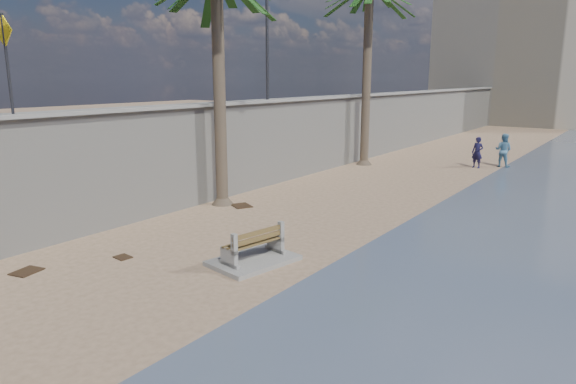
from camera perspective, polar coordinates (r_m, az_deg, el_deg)
The scene contains 12 objects.
ground_plane at distance 10.51m, azimuth -20.98°, elevation -13.64°, with size 140.00×140.00×0.00m, color tan.
seawall at distance 28.45m, azimuth 7.58°, elevation 6.96°, with size 0.45×70.00×3.50m, color gray.
wall_cap at distance 28.33m, azimuth 7.69°, elevation 10.58°, with size 0.80×70.00×0.12m, color gray.
end_building at distance 57.95m, azimuth 26.28°, elevation 13.83°, with size 18.00×12.00×14.00m, color #B7AA93.
bench_far at distance 12.78m, azimuth -3.88°, elevation -6.24°, with size 1.76×2.29×0.86m.
pedestrian_sign at distance 14.62m, azimuth -28.87°, elevation 13.66°, with size 0.78×0.07×2.40m.
streetlight at distance 21.62m, azimuth -2.35°, elevation 18.29°, with size 0.28×0.28×5.12m.
person_a at distance 27.72m, azimuth 20.32°, elevation 4.38°, with size 0.65×0.44×1.81m, color #171438.
person_b at distance 28.53m, azimuth 22.83°, elevation 4.48°, with size 0.92×0.71×1.90m, color teal.
debris_b at distance 13.75m, azimuth -27.04°, elevation -7.87°, with size 0.63×0.51×0.03m, color #382616.
debris_c at distance 18.44m, azimuth -5.19°, elevation -1.52°, with size 0.75×0.60×0.03m, color #382616.
debris_d at distance 13.87m, azimuth -17.88°, elevation -6.90°, with size 0.43×0.34×0.03m, color #382616.
Camera 1 is at (8.07, -5.01, 4.50)m, focal length 32.00 mm.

